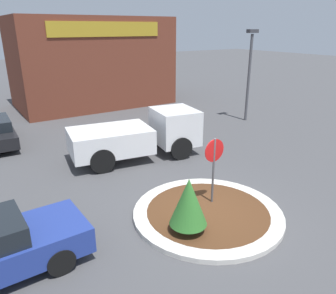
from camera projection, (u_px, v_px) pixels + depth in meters
The scene contains 7 objects.
ground_plane at pixel (207, 215), 10.02m from camera, with size 120.00×120.00×0.00m, color #474749.
traffic_island at pixel (208, 213), 10.00m from camera, with size 4.54×4.54×0.15m.
stop_sign at pixel (214, 160), 10.01m from camera, with size 0.72×0.07×2.28m.
island_shrub at pixel (189, 202), 8.70m from camera, with size 1.03×1.03×1.57m.
utility_truck at pixel (140, 135), 14.17m from camera, with size 5.79×2.91×1.99m.
storefront_building at pixel (92, 62), 23.60m from camera, with size 10.59×6.07×6.11m.
light_pole at pixel (250, 68), 19.19m from camera, with size 0.70×0.30×5.31m.
Camera 1 is at (-5.76, -6.62, 5.40)m, focal length 35.00 mm.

